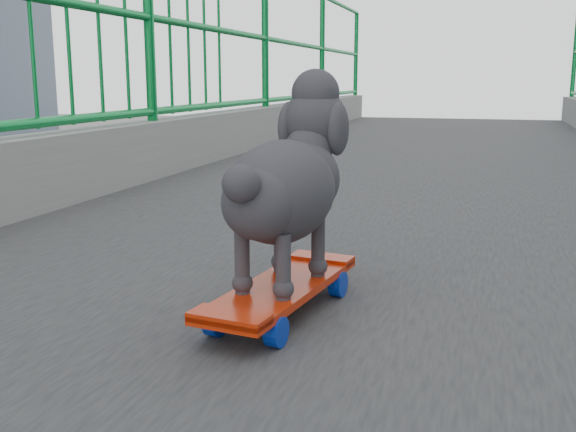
# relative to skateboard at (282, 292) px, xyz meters

# --- Properties ---
(skateboard) EXTENTS (0.24, 0.57, 0.07)m
(skateboard) POSITION_rel_skateboard_xyz_m (0.00, 0.00, 0.00)
(skateboard) COLOR red
(skateboard) RESTS_ON footbridge
(poodle) EXTENTS (0.26, 0.52, 0.43)m
(poodle) POSITION_rel_skateboard_xyz_m (0.00, 0.03, 0.25)
(poodle) COLOR #29282C
(poodle) RESTS_ON skateboard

